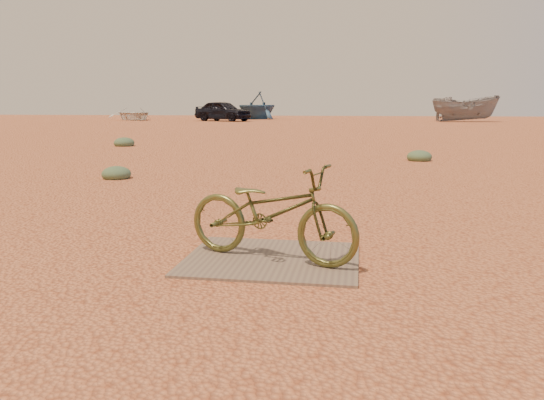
% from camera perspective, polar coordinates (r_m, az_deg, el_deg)
% --- Properties ---
extents(ground, '(120.00, 120.00, 0.00)m').
position_cam_1_polar(ground, '(4.13, -2.53, -8.59)').
color(ground, '#D47D4E').
rests_on(ground, ground).
extents(plywood_board, '(1.49, 1.25, 0.02)m').
position_cam_1_polar(plywood_board, '(4.64, 0.00, -6.33)').
color(plywood_board, '#715E4A').
rests_on(plywood_board, ground).
extents(bicycle, '(1.66, 0.99, 0.82)m').
position_cam_1_polar(bicycle, '(4.49, -0.09, -1.31)').
color(bicycle, '#515426').
rests_on(bicycle, plywood_board).
extents(car, '(5.16, 3.71, 1.63)m').
position_cam_1_polar(car, '(43.61, -5.31, 9.53)').
color(car, black).
rests_on(car, ground).
extents(boat_near_left, '(5.97, 6.23, 1.05)m').
position_cam_1_polar(boat_near_left, '(47.68, -14.67, 8.95)').
color(boat_near_left, silver).
rests_on(boat_near_left, ground).
extents(boat_far_left, '(5.99, 6.21, 2.51)m').
position_cam_1_polar(boat_far_left, '(49.09, -1.58, 10.15)').
color(boat_far_left, '#315574').
rests_on(boat_far_left, ground).
extents(boat_mid_right, '(5.48, 2.76, 2.03)m').
position_cam_1_polar(boat_mid_right, '(44.47, 20.09, 9.22)').
color(boat_mid_right, gray).
rests_on(boat_mid_right, ground).
extents(kale_a, '(0.53, 0.53, 0.29)m').
position_cam_1_polar(kale_a, '(10.11, -16.37, 2.25)').
color(kale_a, '#577450').
rests_on(kale_a, ground).
extents(kale_b, '(0.59, 0.59, 0.33)m').
position_cam_1_polar(kale_b, '(13.26, 15.55, 4.10)').
color(kale_b, '#577450').
rests_on(kale_b, ground).
extents(kale_c, '(0.66, 0.66, 0.36)m').
position_cam_1_polar(kale_c, '(17.96, -15.60, 5.61)').
color(kale_c, '#577450').
rests_on(kale_c, ground).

